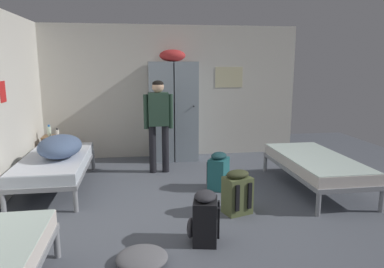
% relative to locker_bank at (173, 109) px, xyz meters
% --- Properties ---
extents(ground_plane, '(9.34, 9.34, 0.00)m').
position_rel_locker_bank_xyz_m(ground_plane, '(0.01, -2.64, -0.97)').
color(ground_plane, '#565B66').
extents(room_backdrop, '(4.98, 5.90, 2.54)m').
position_rel_locker_bank_xyz_m(room_backdrop, '(-1.32, -1.28, 0.30)').
color(room_backdrop, beige).
rests_on(room_backdrop, ground_plane).
extents(locker_bank, '(0.90, 0.55, 2.07)m').
position_rel_locker_bank_xyz_m(locker_bank, '(0.00, 0.00, 0.00)').
color(locker_bank, '#8C99A3').
rests_on(locker_bank, ground_plane).
extents(shelf_unit, '(0.38, 0.30, 0.57)m').
position_rel_locker_bank_xyz_m(shelf_unit, '(-2.12, -0.25, -0.62)').
color(shelf_unit, brown).
rests_on(shelf_unit, ground_plane).
extents(bed_left_rear, '(0.90, 1.90, 0.49)m').
position_rel_locker_bank_xyz_m(bed_left_rear, '(-1.87, -1.41, -0.59)').
color(bed_left_rear, gray).
rests_on(bed_left_rear, ground_plane).
extents(bed_right, '(0.90, 1.90, 0.49)m').
position_rel_locker_bank_xyz_m(bed_right, '(1.89, -1.98, -0.59)').
color(bed_right, gray).
rests_on(bed_right, ground_plane).
extents(bedding_heap, '(0.60, 0.86, 0.32)m').
position_rel_locker_bank_xyz_m(bedding_heap, '(-1.78, -1.46, -0.32)').
color(bedding_heap, slate).
rests_on(bedding_heap, bed_left_rear).
extents(person_traveler, '(0.49, 0.20, 1.55)m').
position_rel_locker_bank_xyz_m(person_traveler, '(-0.32, -0.81, -0.04)').
color(person_traveler, black).
rests_on(person_traveler, ground_plane).
extents(water_bottle, '(0.07, 0.07, 0.20)m').
position_rel_locker_bank_xyz_m(water_bottle, '(-2.20, -0.23, -0.31)').
color(water_bottle, silver).
rests_on(water_bottle, shelf_unit).
extents(lotion_bottle, '(0.05, 0.05, 0.14)m').
position_rel_locker_bank_xyz_m(lotion_bottle, '(-2.05, -0.29, -0.34)').
color(lotion_bottle, white).
rests_on(lotion_bottle, shelf_unit).
extents(backpack_teal, '(0.41, 0.40, 0.55)m').
position_rel_locker_bank_xyz_m(backpack_teal, '(0.50, -1.77, -0.71)').
color(backpack_teal, '#23666B').
rests_on(backpack_teal, ground_plane).
extents(backpack_olive, '(0.38, 0.39, 0.55)m').
position_rel_locker_bank_xyz_m(backpack_olive, '(0.52, -2.65, -0.71)').
color(backpack_olive, '#566038').
rests_on(backpack_olive, ground_plane).
extents(backpack_black, '(0.38, 0.37, 0.55)m').
position_rel_locker_bank_xyz_m(backpack_black, '(-0.01, -3.32, -0.71)').
color(backpack_black, black).
rests_on(backpack_black, ground_plane).
extents(clothes_pile_grey, '(0.48, 0.48, 0.12)m').
position_rel_locker_bank_xyz_m(clothes_pile_grey, '(-0.66, -3.65, -0.91)').
color(clothes_pile_grey, slate).
rests_on(clothes_pile_grey, ground_plane).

